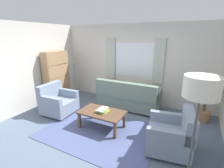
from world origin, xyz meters
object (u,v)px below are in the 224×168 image
object	(u,v)px
armchair_left	(58,102)
coffee_table	(102,114)
armchair_right	(172,135)
book_stack_on_table	(102,110)
standing_lamp	(200,99)
potted_plant	(205,104)
bookshelf	(58,79)
couch	(128,97)

from	to	relation	value
armchair_left	coffee_table	size ratio (longest dim) A/B	0.80
armchair_left	armchair_right	xyz separation A→B (m)	(3.23, -0.18, 0.00)
book_stack_on_table	standing_lamp	xyz separation A→B (m)	(1.96, -1.18, 1.08)
armchair_right	book_stack_on_table	distance (m)	1.65
coffee_table	standing_lamp	xyz separation A→B (m)	(1.97, -1.17, 1.17)
armchair_left	armchair_right	bearing A→B (deg)	-95.99
potted_plant	bookshelf	world-z (taller)	bookshelf
potted_plant	bookshelf	xyz separation A→B (m)	(-4.54, -0.67, 0.29)
book_stack_on_table	potted_plant	size ratio (longest dim) A/B	0.30
standing_lamp	book_stack_on_table	bearing A→B (deg)	148.87
armchair_right	potted_plant	size ratio (longest dim) A/B	0.82
coffee_table	armchair_left	bearing A→B (deg)	176.20
book_stack_on_table	standing_lamp	distance (m)	2.53
armchair_left	book_stack_on_table	world-z (taller)	armchair_left
couch	book_stack_on_table	distance (m)	1.34
armchair_right	book_stack_on_table	xyz separation A→B (m)	(-1.64, 0.10, 0.12)
book_stack_on_table	potted_plant	xyz separation A→B (m)	(2.22, 1.56, 0.01)
book_stack_on_table	armchair_right	bearing A→B (deg)	-3.40
armchair_left	book_stack_on_table	xyz separation A→B (m)	(1.58, -0.09, 0.12)
couch	armchair_left	distance (m)	2.11
standing_lamp	potted_plant	bearing A→B (deg)	84.53
armchair_left	potted_plant	xyz separation A→B (m)	(3.81, 1.47, 0.13)
book_stack_on_table	potted_plant	distance (m)	2.71
coffee_table	potted_plant	xyz separation A→B (m)	(2.23, 1.58, 0.10)
armchair_right	coffee_table	bearing A→B (deg)	-101.72
couch	book_stack_on_table	bearing A→B (deg)	84.62
book_stack_on_table	bookshelf	distance (m)	2.50
coffee_table	book_stack_on_table	bearing A→B (deg)	65.32
bookshelf	couch	bearing A→B (deg)	100.37
armchair_right	coffee_table	distance (m)	1.65
armchair_left	potted_plant	bearing A→B (deg)	-71.62
couch	armchair_left	size ratio (longest dim) A/B	2.16
armchair_right	book_stack_on_table	size ratio (longest dim) A/B	2.71
armchair_left	coffee_table	world-z (taller)	armchair_left
armchair_left	standing_lamp	distance (m)	3.95
coffee_table	potted_plant	bearing A→B (deg)	35.22
standing_lamp	bookshelf	bearing A→B (deg)	154.19
bookshelf	coffee_table	bearing A→B (deg)	68.61
armchair_right	standing_lamp	bearing A→B (deg)	7.30
potted_plant	standing_lamp	distance (m)	2.96
couch	armchair_right	size ratio (longest dim) A/B	1.98
armchair_left	bookshelf	xyz separation A→B (m)	(-0.73, 0.80, 0.42)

